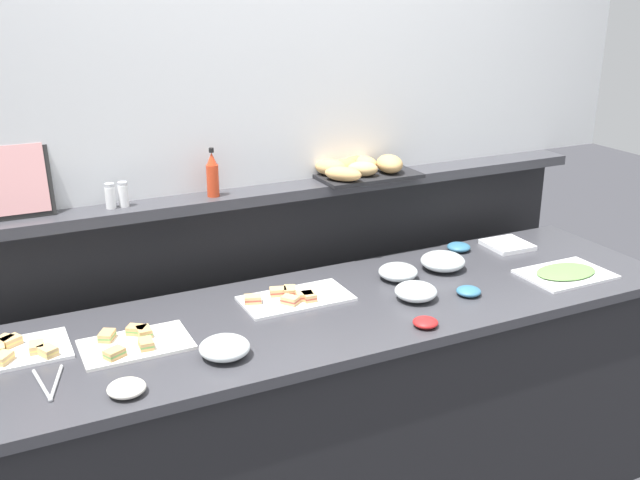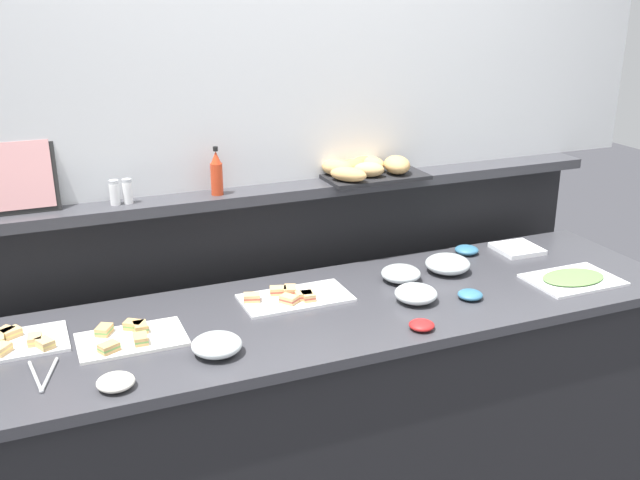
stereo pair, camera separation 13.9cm
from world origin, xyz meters
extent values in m
plane|color=#38383D|center=(0.00, 0.60, 0.00)|extent=(12.00, 12.00, 0.00)
cube|color=black|center=(0.00, 0.00, 0.43)|extent=(2.46, 0.65, 0.85)
cube|color=#38383D|center=(0.00, 0.00, 0.87)|extent=(2.50, 0.69, 0.03)
cube|color=black|center=(0.00, 0.53, 0.58)|extent=(2.62, 0.08, 1.16)
cube|color=#38383D|center=(0.00, 0.48, 1.18)|extent=(2.62, 0.22, 0.04)
cube|color=white|center=(-0.12, 0.11, 0.89)|extent=(0.38, 0.20, 0.01)
cube|color=tan|center=(-0.16, 0.07, 0.90)|extent=(0.07, 0.07, 0.01)
cube|color=#B24738|center=(-0.16, 0.07, 0.91)|extent=(0.07, 0.07, 0.01)
cube|color=tan|center=(-0.16, 0.07, 0.92)|extent=(0.07, 0.07, 0.01)
cube|color=tan|center=(-0.13, 0.14, 0.90)|extent=(0.06, 0.07, 0.01)
cube|color=#B24738|center=(-0.13, 0.14, 0.91)|extent=(0.06, 0.07, 0.01)
cube|color=tan|center=(-0.13, 0.14, 0.92)|extent=(0.06, 0.07, 0.01)
cube|color=tan|center=(-0.10, 0.08, 0.90)|extent=(0.06, 0.05, 0.01)
cube|color=#B24738|center=(-0.10, 0.08, 0.91)|extent=(0.06, 0.05, 0.01)
cube|color=tan|center=(-0.10, 0.08, 0.92)|extent=(0.06, 0.05, 0.01)
cube|color=tan|center=(-0.27, 0.13, 0.90)|extent=(0.07, 0.06, 0.01)
cube|color=#B24738|center=(-0.27, 0.13, 0.91)|extent=(0.07, 0.06, 0.01)
cube|color=tan|center=(-0.27, 0.13, 0.92)|extent=(0.07, 0.06, 0.01)
cube|color=tan|center=(-0.09, 0.07, 0.90)|extent=(0.04, 0.06, 0.01)
cube|color=#B24738|center=(-0.09, 0.07, 0.91)|extent=(0.04, 0.06, 0.01)
cube|color=tan|center=(-0.09, 0.07, 0.92)|extent=(0.04, 0.06, 0.01)
cube|color=tan|center=(-0.17, 0.15, 0.90)|extent=(0.07, 0.05, 0.01)
cube|color=#B24738|center=(-0.17, 0.15, 0.91)|extent=(0.07, 0.05, 0.01)
cube|color=tan|center=(-0.17, 0.15, 0.92)|extent=(0.07, 0.05, 0.01)
cube|color=white|center=(-0.69, 0.01, 0.89)|extent=(0.32, 0.20, 0.01)
cube|color=tan|center=(-0.77, -0.05, 0.90)|extent=(0.07, 0.06, 0.01)
cube|color=#66994C|center=(-0.77, -0.05, 0.91)|extent=(0.07, 0.06, 0.01)
cube|color=tan|center=(-0.77, -0.05, 0.92)|extent=(0.07, 0.06, 0.01)
cube|color=tan|center=(-0.67, -0.03, 0.90)|extent=(0.04, 0.06, 0.01)
cube|color=#66994C|center=(-0.67, -0.03, 0.91)|extent=(0.04, 0.06, 0.01)
cube|color=tan|center=(-0.67, -0.03, 0.92)|extent=(0.04, 0.06, 0.01)
cube|color=tan|center=(-0.66, 0.05, 0.90)|extent=(0.04, 0.06, 0.01)
cube|color=#66994C|center=(-0.66, 0.05, 0.91)|extent=(0.04, 0.06, 0.01)
cube|color=tan|center=(-0.66, 0.05, 0.92)|extent=(0.04, 0.06, 0.01)
cube|color=tan|center=(-0.76, 0.07, 0.90)|extent=(0.06, 0.07, 0.01)
cube|color=#66994C|center=(-0.76, 0.07, 0.91)|extent=(0.06, 0.07, 0.01)
cube|color=tan|center=(-0.76, 0.07, 0.92)|extent=(0.06, 0.07, 0.01)
cube|color=tan|center=(-0.68, 0.07, 0.90)|extent=(0.07, 0.07, 0.01)
cube|color=#66994C|center=(-0.68, 0.07, 0.91)|extent=(0.07, 0.07, 0.01)
cube|color=tan|center=(-0.68, 0.07, 0.92)|extent=(0.07, 0.07, 0.01)
cube|color=white|center=(-1.02, 0.12, 0.89)|extent=(0.30, 0.21, 0.01)
cube|color=tan|center=(-1.06, 0.06, 0.90)|extent=(0.07, 0.07, 0.01)
cube|color=#E5C666|center=(-1.06, 0.06, 0.91)|extent=(0.07, 0.07, 0.01)
cube|color=tan|center=(-1.06, 0.06, 0.92)|extent=(0.07, 0.07, 0.01)
cube|color=tan|center=(-1.03, 0.16, 0.90)|extent=(0.07, 0.06, 0.01)
cube|color=#E5C666|center=(-1.03, 0.16, 0.91)|extent=(0.07, 0.06, 0.01)
cube|color=tan|center=(-1.03, 0.16, 0.92)|extent=(0.07, 0.06, 0.01)
cube|color=tan|center=(-0.94, 0.05, 0.90)|extent=(0.06, 0.07, 0.01)
cube|color=#E5C666|center=(-0.94, 0.05, 0.91)|extent=(0.06, 0.07, 0.01)
cube|color=tan|center=(-0.94, 0.05, 0.92)|extent=(0.06, 0.07, 0.01)
cube|color=tan|center=(-0.97, 0.09, 0.90)|extent=(0.05, 0.06, 0.01)
cube|color=#E5C666|center=(-0.97, 0.09, 0.91)|extent=(0.05, 0.06, 0.01)
cube|color=tan|center=(-0.97, 0.09, 0.92)|extent=(0.05, 0.06, 0.01)
cube|color=tan|center=(-1.05, 0.17, 0.90)|extent=(0.07, 0.07, 0.01)
cube|color=#E5C666|center=(-1.05, 0.17, 0.91)|extent=(0.07, 0.07, 0.01)
cube|color=tan|center=(-1.05, 0.17, 0.92)|extent=(0.07, 0.07, 0.01)
cube|color=white|center=(0.88, -0.13, 0.89)|extent=(0.33, 0.23, 0.01)
ellipsoid|color=#66994C|center=(0.88, -0.13, 0.91)|extent=(0.24, 0.16, 0.01)
ellipsoid|color=silver|center=(0.30, 0.11, 0.92)|extent=(0.15, 0.15, 0.06)
ellipsoid|color=#599959|center=(0.30, 0.11, 0.91)|extent=(0.11, 0.11, 0.03)
ellipsoid|color=silver|center=(0.50, 0.12, 0.92)|extent=(0.17, 0.17, 0.07)
ellipsoid|color=#599959|center=(0.50, 0.12, 0.91)|extent=(0.13, 0.13, 0.04)
ellipsoid|color=silver|center=(-0.47, -0.17, 0.92)|extent=(0.15, 0.15, 0.06)
ellipsoid|color=#F28C4C|center=(-0.47, -0.17, 0.91)|extent=(0.12, 0.12, 0.04)
ellipsoid|color=silver|center=(0.25, -0.07, 0.92)|extent=(0.15, 0.15, 0.06)
ellipsoid|color=#F28C4C|center=(0.25, -0.07, 0.91)|extent=(0.11, 0.11, 0.04)
ellipsoid|color=teal|center=(0.44, -0.12, 0.90)|extent=(0.09, 0.09, 0.03)
ellipsoid|color=silver|center=(-0.78, -0.25, 0.91)|extent=(0.10, 0.10, 0.04)
ellipsoid|color=red|center=(0.17, -0.26, 0.90)|extent=(0.08, 0.08, 0.03)
ellipsoid|color=teal|center=(0.68, 0.26, 0.91)|extent=(0.09, 0.09, 0.03)
cylinder|color=#B7BABF|center=(-0.98, -0.11, 0.89)|extent=(0.03, 0.18, 0.01)
cylinder|color=#B7BABF|center=(-0.94, -0.11, 0.89)|extent=(0.06, 0.18, 0.01)
sphere|color=#B7BABF|center=(-0.96, -0.20, 0.89)|extent=(0.01, 0.01, 0.01)
cube|color=white|center=(0.89, 0.21, 0.90)|extent=(0.18, 0.18, 0.02)
cylinder|color=red|center=(-0.29, 0.43, 1.26)|extent=(0.04, 0.04, 0.12)
cone|color=red|center=(-0.29, 0.43, 1.34)|extent=(0.04, 0.04, 0.04)
cylinder|color=black|center=(-0.29, 0.43, 1.37)|extent=(0.02, 0.02, 0.02)
cylinder|color=white|center=(-0.65, 0.45, 1.24)|extent=(0.03, 0.03, 0.08)
cylinder|color=#B7BABF|center=(-0.65, 0.45, 1.28)|extent=(0.03, 0.03, 0.01)
cylinder|color=white|center=(-0.61, 0.45, 1.24)|extent=(0.03, 0.03, 0.08)
cylinder|color=#B7BABF|center=(-0.61, 0.45, 1.28)|extent=(0.03, 0.03, 0.01)
cube|color=black|center=(0.34, 0.45, 1.21)|extent=(0.40, 0.26, 0.02)
ellipsoid|color=#B7844C|center=(0.25, 0.46, 1.24)|extent=(0.17, 0.13, 0.06)
ellipsoid|color=tan|center=(0.35, 0.47, 1.24)|extent=(0.09, 0.12, 0.06)
ellipsoid|color=tan|center=(0.30, 0.40, 1.24)|extent=(0.14, 0.13, 0.06)
ellipsoid|color=tan|center=(0.20, 0.37, 1.24)|extent=(0.15, 0.16, 0.05)
ellipsoid|color=#AD7A47|center=(0.33, 0.52, 1.24)|extent=(0.15, 0.13, 0.06)
ellipsoid|color=tan|center=(0.42, 0.40, 1.25)|extent=(0.13, 0.16, 0.07)
ellipsoid|color=tan|center=(0.19, 0.46, 1.25)|extent=(0.15, 0.16, 0.06)
cube|color=black|center=(-0.94, 0.49, 1.32)|extent=(0.22, 0.07, 0.25)
cube|color=#CC8C8C|center=(-0.94, 0.48, 1.32)|extent=(0.19, 0.06, 0.22)
camera|label=1|loc=(-1.07, -2.01, 1.93)|focal=41.33mm
camera|label=2|loc=(-0.94, -2.07, 1.93)|focal=41.33mm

